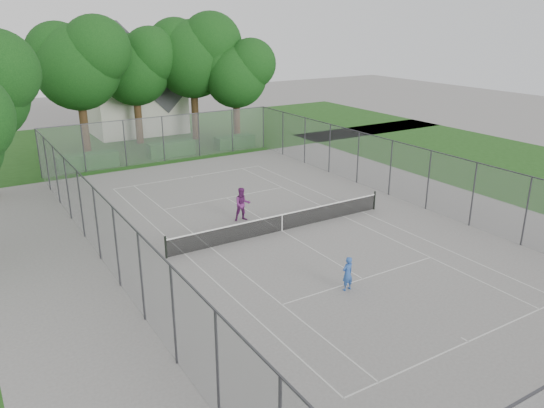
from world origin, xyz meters
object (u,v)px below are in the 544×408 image
house (135,89)px  tennis_net (282,222)px  girl_player (348,274)px  woman_player (242,204)px

house → tennis_net: bearing=-93.6°
girl_player → woman_player: bearing=-96.5°
house → woman_player: size_ratio=5.57×
tennis_net → house: bearing=86.4°
house → woman_player: 26.99m
tennis_net → girl_player: (-1.19, -6.77, 0.22)m
house → girl_player: (-3.04, -35.86, -3.46)m
tennis_net → house: house is taller
house → girl_player: 36.16m
woman_player → tennis_net: bearing=-54.4°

